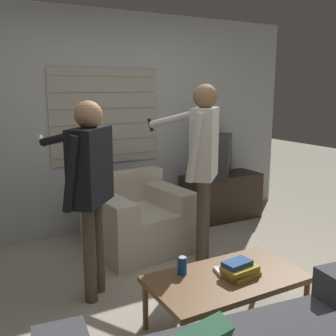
{
  "coord_description": "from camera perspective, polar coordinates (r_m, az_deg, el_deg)",
  "views": [
    {
      "loc": [
        -1.53,
        -2.36,
        1.68
      ],
      "look_at": [
        0.07,
        0.58,
        1.0
      ],
      "focal_mm": 42.0,
      "sensor_mm": 36.0,
      "label": 1
    }
  ],
  "objects": [
    {
      "name": "ground_plane",
      "position": [
        3.27,
        4.05,
        -19.38
      ],
      "size": [
        16.0,
        16.0,
        0.0
      ],
      "primitive_type": "plane",
      "color": "#B2A893"
    },
    {
      "name": "spare_remote",
      "position": [
        2.89,
        7.4,
        -14.68
      ],
      "size": [
        0.07,
        0.14,
        0.02
      ],
      "rotation": [
        0.0,
        0.0,
        -0.26
      ],
      "color": "white",
      "rests_on": "coffee_table"
    },
    {
      "name": "soda_can",
      "position": [
        2.84,
        2.07,
        -13.96
      ],
      "size": [
        0.07,
        0.07,
        0.13
      ],
      "color": "#194C9E",
      "rests_on": "coffee_table"
    },
    {
      "name": "person_right_standing",
      "position": [
        3.64,
        5.11,
        2.25
      ],
      "size": [
        0.52,
        0.84,
        1.72
      ],
      "rotation": [
        0.0,
        0.0,
        0.81
      ],
      "color": "#4C4233",
      "rests_on": "ground_plane"
    },
    {
      "name": "person_left_standing",
      "position": [
        3.1,
        -11.32,
        -1.13
      ],
      "size": [
        0.51,
        0.82,
        1.59
      ],
      "rotation": [
        0.0,
        0.0,
        0.85
      ],
      "color": "#4C4233",
      "rests_on": "ground_plane"
    },
    {
      "name": "book_stack",
      "position": [
        2.85,
        10.35,
        -14.28
      ],
      "size": [
        0.27,
        0.2,
        0.11
      ],
      "color": "gold",
      "rests_on": "coffee_table"
    },
    {
      "name": "coffee_table",
      "position": [
        2.88,
        8.53,
        -15.92
      ],
      "size": [
        1.09,
        0.6,
        0.4
      ],
      "color": "brown",
      "rests_on": "ground_plane"
    },
    {
      "name": "wall_back",
      "position": [
        4.66,
        -9.35,
        6.39
      ],
      "size": [
        5.2,
        0.08,
        2.55
      ],
      "color": "#ADB2B7",
      "rests_on": "ground_plane"
    },
    {
      "name": "tv_stand",
      "position": [
        5.18,
        7.69,
        -4.12
      ],
      "size": [
        1.03,
        0.45,
        0.59
      ],
      "color": "#33281E",
      "rests_on": "ground_plane"
    },
    {
      "name": "tv",
      "position": [
        5.06,
        7.83,
        1.86
      ],
      "size": [
        0.6,
        0.64,
        0.5
      ],
      "rotation": [
        0.0,
        0.0,
        3.99
      ],
      "color": "#2D2D33",
      "rests_on": "tv_stand"
    },
    {
      "name": "armchair_beige",
      "position": [
        4.22,
        -4.57,
        -7.37
      ],
      "size": [
        1.03,
        0.98,
        0.77
      ],
      "rotation": [
        0.0,
        0.0,
        3.24
      ],
      "color": "beige",
      "rests_on": "ground_plane"
    }
  ]
}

